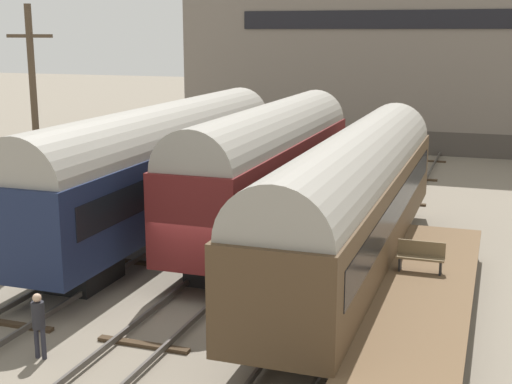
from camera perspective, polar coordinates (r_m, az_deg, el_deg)
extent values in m
plane|color=slate|center=(21.75, -5.27, -9.04)|extent=(200.00, 200.00, 0.00)
cube|color=#4C4742|center=(23.97, -15.94, -6.94)|extent=(0.08, 60.00, 0.16)
cube|color=#4C4742|center=(23.21, -13.00, -7.42)|extent=(0.08, 60.00, 0.16)
cube|color=#3D2D1E|center=(21.37, -18.93, -9.97)|extent=(2.60, 0.24, 0.10)
cube|color=#3D2D1E|center=(26.03, -10.86, -5.39)|extent=(2.60, 0.24, 0.10)
cube|color=#3D2D1E|center=(31.14, -5.41, -2.20)|extent=(2.60, 0.24, 0.10)
cube|color=#3D2D1E|center=(36.53, -1.55, 0.09)|extent=(2.60, 0.24, 0.10)
cube|color=#3D2D1E|center=(42.08, 1.31, 1.79)|extent=(2.60, 0.24, 0.10)
cube|color=#3D2D1E|center=(47.74, 3.50, 3.08)|extent=(2.60, 0.24, 0.10)
cube|color=#4C4742|center=(21.97, -7.01, -8.34)|extent=(0.08, 60.00, 0.16)
cube|color=#4C4742|center=(21.42, -3.51, -8.84)|extent=(0.08, 60.00, 0.16)
cube|color=#3D2D1E|center=(19.26, -9.00, -11.97)|extent=(2.60, 0.24, 0.10)
cube|color=#3D2D1E|center=(24.32, -2.37, -6.47)|extent=(2.60, 0.24, 0.10)
cube|color=#3D2D1E|center=(29.74, 1.83, -2.87)|extent=(2.60, 0.24, 0.10)
cube|color=#3D2D1E|center=(35.34, 4.70, -0.38)|extent=(2.60, 0.24, 0.10)
cube|color=#3D2D1E|center=(41.05, 6.78, 1.42)|extent=(2.60, 0.24, 0.10)
cube|color=#3D2D1E|center=(46.84, 8.35, 2.78)|extent=(2.60, 0.24, 0.10)
cube|color=#4C4742|center=(20.61, 3.47, -9.73)|extent=(0.08, 60.00, 0.16)
cube|color=#4C4742|center=(20.31, 7.43, -10.17)|extent=(0.08, 60.00, 0.16)
cube|color=#3D2D1E|center=(17.86, 3.08, -13.89)|extent=(2.60, 0.24, 0.10)
cube|color=#3D2D1E|center=(23.23, 7.19, -7.51)|extent=(2.60, 0.24, 0.10)
cube|color=#3D2D1E|center=(28.85, 9.66, -3.54)|extent=(2.60, 0.24, 0.10)
cube|color=#3D2D1E|center=(34.59, 11.30, -0.88)|extent=(2.60, 0.24, 0.10)
cube|color=#3D2D1E|center=(40.41, 12.47, 1.03)|extent=(2.60, 0.24, 0.10)
cube|color=#3D2D1E|center=(46.28, 13.35, 2.45)|extent=(2.60, 0.24, 0.10)
cube|color=black|center=(32.87, 3.63, -0.56)|extent=(1.80, 2.40, 1.00)
cube|color=black|center=(23.85, -2.71, -5.72)|extent=(1.80, 2.40, 1.00)
cube|color=#5B1919|center=(27.83, 0.99, 1.21)|extent=(2.83, 15.17, 2.97)
cube|color=black|center=(27.76, 0.99, 1.93)|extent=(2.87, 13.95, 1.07)
cylinder|color=gray|center=(27.57, 1.00, 4.23)|extent=(2.69, 14.86, 2.69)
cube|color=black|center=(34.25, -2.95, 0.00)|extent=(1.80, 2.40, 1.00)
cube|color=black|center=(23.95, -13.75, -6.01)|extent=(1.80, 2.40, 1.00)
cube|color=#192342|center=(28.50, -7.49, 1.23)|extent=(3.04, 18.47, 2.83)
cube|color=black|center=(28.43, -7.51, 1.90)|extent=(3.08, 16.99, 1.02)
cylinder|color=gray|center=(28.25, -7.57, 4.04)|extent=(2.88, 18.10, 2.88)
cube|color=black|center=(29.70, 10.01, -2.18)|extent=(1.80, 2.40, 1.00)
cube|color=black|center=(18.67, 4.09, -11.14)|extent=(1.80, 2.40, 1.00)
cube|color=#4C3823|center=(23.58, 7.88, -1.45)|extent=(2.88, 18.26, 2.64)
cube|color=black|center=(23.50, 7.91, -0.70)|extent=(2.92, 16.80, 0.95)
cylinder|color=gray|center=(23.29, 7.98, 1.70)|extent=(2.73, 17.90, 2.73)
cube|color=brown|center=(19.82, 13.04, -8.53)|extent=(2.64, 15.26, 0.10)
cylinder|color=brown|center=(27.15, 12.24, -3.78)|extent=(0.20, 0.20, 0.92)
cylinder|color=brown|center=(27.01, 17.18, -4.16)|extent=(0.20, 0.20, 0.92)
cylinder|color=brown|center=(20.14, 9.61, -9.59)|extent=(0.20, 0.20, 0.92)
cylinder|color=brown|center=(19.94, 16.36, -10.17)|extent=(0.20, 0.20, 0.92)
cube|color=brown|center=(21.86, 13.02, -5.16)|extent=(1.40, 0.40, 0.06)
cube|color=brown|center=(21.95, 13.11, -4.40)|extent=(1.40, 0.06, 0.45)
cube|color=black|center=(21.99, 11.45, -5.61)|extent=(0.06, 0.40, 0.40)
cube|color=black|center=(21.89, 14.55, -5.86)|extent=(0.06, 0.40, 0.40)
cylinder|color=#282833|center=(19.10, -17.13, -11.44)|extent=(0.12, 0.12, 0.82)
cylinder|color=#282833|center=(18.99, -16.63, -11.55)|extent=(0.12, 0.12, 0.82)
cylinder|color=#232328|center=(18.76, -17.03, -9.39)|extent=(0.32, 0.32, 0.68)
sphere|color=tan|center=(18.59, -17.12, -8.10)|extent=(0.22, 0.22, 0.22)
cylinder|color=#473828|center=(26.43, -17.18, 4.42)|extent=(0.24, 0.24, 8.97)
cube|color=#473828|center=(26.19, -17.68, 11.81)|extent=(1.80, 0.12, 0.12)
cube|color=#46403A|center=(54.64, 12.27, 4.84)|extent=(31.42, 11.99, 1.60)
cube|color=slate|center=(54.16, 12.68, 13.23)|extent=(31.42, 11.99, 14.37)
cube|color=black|center=(48.16, 11.83, 13.36)|extent=(21.99, 0.10, 1.20)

